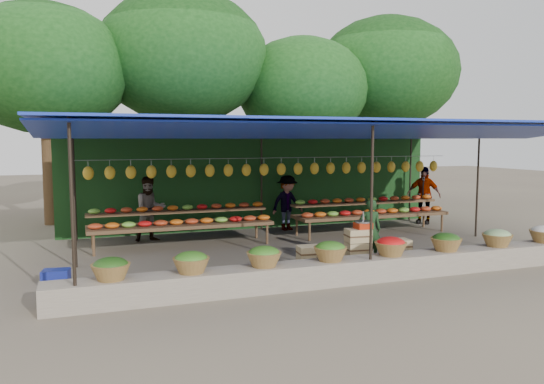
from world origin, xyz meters
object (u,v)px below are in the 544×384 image
object	(u,v)px
blue_crate_front	(171,283)
vendor_seated	(370,229)
crate_counter	(356,253)
blue_crate_back	(56,277)
weighing_scale	(363,224)

from	to	relation	value
blue_crate_front	vendor_seated	bearing A→B (deg)	-10.60
crate_counter	blue_crate_front	distance (m)	3.63
crate_counter	vendor_seated	xyz separation A→B (m)	(0.65, 0.60, 0.32)
vendor_seated	blue_crate_back	xyz separation A→B (m)	(-6.02, 0.15, -0.50)
vendor_seated	blue_crate_front	size ratio (longest dim) A/B	2.53
vendor_seated	blue_crate_back	world-z (taller)	vendor_seated
blue_crate_back	blue_crate_front	bearing A→B (deg)	-22.74
weighing_scale	blue_crate_back	xyz separation A→B (m)	(-5.50, 0.75, -0.72)
blue_crate_back	vendor_seated	bearing A→B (deg)	8.36
blue_crate_front	crate_counter	bearing A→B (deg)	-17.60
crate_counter	blue_crate_front	world-z (taller)	crate_counter
weighing_scale	vendor_seated	size ratio (longest dim) A/B	0.27
weighing_scale	blue_crate_front	world-z (taller)	weighing_scale
weighing_scale	blue_crate_back	distance (m)	5.60
weighing_scale	vendor_seated	world-z (taller)	vendor_seated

